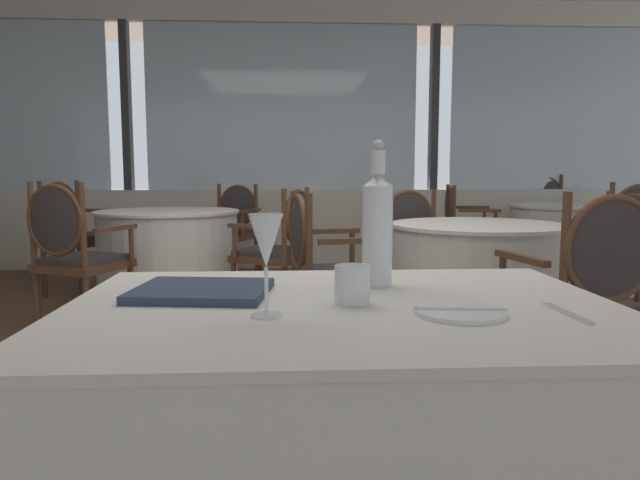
{
  "coord_description": "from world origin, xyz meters",
  "views": [
    {
      "loc": [
        0.06,
        -2.72,
        1.02
      ],
      "look_at": [
        0.13,
        -1.44,
        0.88
      ],
      "focal_mm": 32.31,
      "sensor_mm": 36.0,
      "label": 1
    }
  ],
  "objects_px": {
    "dining_chair_0_1": "(415,240)",
    "dining_chair_0_2": "(322,262)",
    "water_bottle": "(377,227)",
    "dining_chair_3_1": "(544,213)",
    "dining_chair_0_3": "(587,286)",
    "water_tumbler": "(352,284)",
    "menu_book": "(202,291)",
    "dining_chair_0_0": "(613,253)",
    "side_plate": "(460,312)",
    "wine_glass": "(266,243)",
    "dining_chair_1_3": "(71,227)",
    "dining_chair_1_0": "(72,247)",
    "dining_chair_3_3": "(632,237)",
    "dining_chair_1_2": "(232,224)",
    "dining_chair_3_2": "(463,224)",
    "dining_chair_1_1": "(282,241)"
  },
  "relations": [
    {
      "from": "dining_chair_1_0",
      "to": "dining_chair_1_2",
      "type": "bearing_deg",
      "value": -0.0
    },
    {
      "from": "side_plate",
      "to": "dining_chair_1_0",
      "type": "height_order",
      "value": "dining_chair_1_0"
    },
    {
      "from": "dining_chair_0_3",
      "to": "side_plate",
      "type": "bearing_deg",
      "value": 132.1
    },
    {
      "from": "water_tumbler",
      "to": "menu_book",
      "type": "height_order",
      "value": "water_tumbler"
    },
    {
      "from": "dining_chair_0_0",
      "to": "dining_chair_3_1",
      "type": "height_order",
      "value": "dining_chair_3_1"
    },
    {
      "from": "dining_chair_1_3",
      "to": "dining_chair_0_2",
      "type": "bearing_deg",
      "value": -18.28
    },
    {
      "from": "dining_chair_3_2",
      "to": "dining_chair_3_3",
      "type": "relative_size",
      "value": 0.95
    },
    {
      "from": "dining_chair_1_0",
      "to": "dining_chair_3_3",
      "type": "distance_m",
      "value": 3.9
    },
    {
      "from": "water_bottle",
      "to": "side_plate",
      "type": "bearing_deg",
      "value": -68.71
    },
    {
      "from": "wine_glass",
      "to": "dining_chair_0_2",
      "type": "bearing_deg",
      "value": 83.33
    },
    {
      "from": "dining_chair_1_0",
      "to": "dining_chair_3_2",
      "type": "height_order",
      "value": "dining_chair_1_0"
    },
    {
      "from": "dining_chair_1_3",
      "to": "dining_chair_3_2",
      "type": "xyz_separation_m",
      "value": [
        3.46,
        0.32,
        -0.02
      ]
    },
    {
      "from": "dining_chair_0_3",
      "to": "dining_chair_1_2",
      "type": "distance_m",
      "value": 3.58
    },
    {
      "from": "dining_chair_0_1",
      "to": "dining_chair_1_3",
      "type": "relative_size",
      "value": 0.94
    },
    {
      "from": "dining_chair_1_1",
      "to": "dining_chair_0_0",
      "type": "bearing_deg",
      "value": -174.74
    },
    {
      "from": "dining_chair_3_2",
      "to": "dining_chair_3_3",
      "type": "height_order",
      "value": "dining_chair_3_3"
    },
    {
      "from": "dining_chair_1_0",
      "to": "dining_chair_3_1",
      "type": "relative_size",
      "value": 0.96
    },
    {
      "from": "dining_chair_0_1",
      "to": "dining_chair_0_2",
      "type": "distance_m",
      "value": 1.31
    },
    {
      "from": "dining_chair_1_0",
      "to": "dining_chair_0_3",
      "type": "bearing_deg",
      "value": -92.17
    },
    {
      "from": "side_plate",
      "to": "wine_glass",
      "type": "xyz_separation_m",
      "value": [
        -0.4,
        0.0,
        0.14
      ]
    },
    {
      "from": "dining_chair_0_3",
      "to": "dining_chair_1_1",
      "type": "height_order",
      "value": "dining_chair_0_3"
    },
    {
      "from": "dining_chair_0_1",
      "to": "dining_chair_0_2",
      "type": "relative_size",
      "value": 0.98
    },
    {
      "from": "side_plate",
      "to": "menu_book",
      "type": "distance_m",
      "value": 0.6
    },
    {
      "from": "water_bottle",
      "to": "dining_chair_0_2",
      "type": "distance_m",
      "value": 1.66
    },
    {
      "from": "dining_chair_1_2",
      "to": "dining_chair_1_3",
      "type": "relative_size",
      "value": 0.96
    },
    {
      "from": "dining_chair_1_2",
      "to": "dining_chair_3_3",
      "type": "bearing_deg",
      "value": 90.72
    },
    {
      "from": "dining_chair_3_3",
      "to": "menu_book",
      "type": "bearing_deg",
      "value": 142.81
    },
    {
      "from": "dining_chair_0_1",
      "to": "dining_chair_3_1",
      "type": "distance_m",
      "value": 2.77
    },
    {
      "from": "dining_chair_0_0",
      "to": "water_tumbler",
      "type": "bearing_deg",
      "value": 38.81
    },
    {
      "from": "side_plate",
      "to": "dining_chair_3_2",
      "type": "relative_size",
      "value": 0.21
    },
    {
      "from": "dining_chair_0_3",
      "to": "water_bottle",
      "type": "bearing_deg",
      "value": 119.68
    },
    {
      "from": "menu_book",
      "to": "water_bottle",
      "type": "bearing_deg",
      "value": 19.67
    },
    {
      "from": "dining_chair_3_1",
      "to": "dining_chair_0_2",
      "type": "bearing_deg",
      "value": -32.42
    },
    {
      "from": "side_plate",
      "to": "water_bottle",
      "type": "distance_m",
      "value": 0.37
    },
    {
      "from": "dining_chair_1_1",
      "to": "dining_chair_3_1",
      "type": "distance_m",
      "value": 3.52
    },
    {
      "from": "dining_chair_1_0",
      "to": "dining_chair_3_2",
      "type": "xyz_separation_m",
      "value": [
        2.98,
        1.63,
        -0.02
      ]
    },
    {
      "from": "water_bottle",
      "to": "dining_chair_3_2",
      "type": "bearing_deg",
      "value": 69.82
    },
    {
      "from": "dining_chair_3_3",
      "to": "dining_chair_3_2",
      "type": "bearing_deg",
      "value": 44.75
    },
    {
      "from": "water_bottle",
      "to": "dining_chair_0_2",
      "type": "bearing_deg",
      "value": 91.63
    },
    {
      "from": "dining_chair_1_1",
      "to": "dining_chair_3_3",
      "type": "height_order",
      "value": "dining_chair_3_3"
    },
    {
      "from": "menu_book",
      "to": "dining_chair_0_0",
      "type": "bearing_deg",
      "value": 50.0
    },
    {
      "from": "dining_chair_3_1",
      "to": "dining_chair_0_3",
      "type": "bearing_deg",
      "value": -14.05
    },
    {
      "from": "dining_chair_1_3",
      "to": "dining_chair_3_1",
      "type": "relative_size",
      "value": 0.95
    },
    {
      "from": "water_bottle",
      "to": "dining_chair_3_1",
      "type": "height_order",
      "value": "water_bottle"
    },
    {
      "from": "dining_chair_3_1",
      "to": "water_bottle",
      "type": "bearing_deg",
      "value": -20.79
    },
    {
      "from": "water_tumbler",
      "to": "dining_chair_1_0",
      "type": "xyz_separation_m",
      "value": [
        -1.49,
        2.39,
        -0.21
      ]
    },
    {
      "from": "dining_chair_0_2",
      "to": "dining_chair_3_3",
      "type": "bearing_deg",
      "value": 12.66
    },
    {
      "from": "water_bottle",
      "to": "dining_chair_3_3",
      "type": "height_order",
      "value": "water_bottle"
    },
    {
      "from": "wine_glass",
      "to": "dining_chair_3_1",
      "type": "distance_m",
      "value": 5.8
    },
    {
      "from": "dining_chair_0_0",
      "to": "dining_chair_3_1",
      "type": "bearing_deg",
      "value": -116.84
    }
  ]
}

